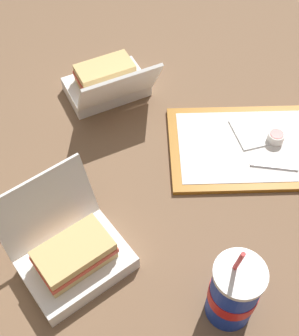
# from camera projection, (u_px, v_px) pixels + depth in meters

# --- Properties ---
(ground_plane) EXTENTS (3.20, 3.20, 0.00)m
(ground_plane) POSITION_uv_depth(u_px,v_px,m) (152.00, 179.00, 1.08)
(ground_plane) COLOR brown
(food_tray) EXTENTS (0.37, 0.27, 0.01)m
(food_tray) POSITION_uv_depth(u_px,v_px,m) (246.00, 147.00, 1.13)
(food_tray) COLOR #A56619
(food_tray) RESTS_ON ground_plane
(ketchup_cup) EXTENTS (0.04, 0.04, 0.02)m
(ketchup_cup) POSITION_uv_depth(u_px,v_px,m) (276.00, 137.00, 1.12)
(ketchup_cup) COLOR white
(ketchup_cup) RESTS_ON food_tray
(napkin_stack) EXTENTS (0.12, 0.12, 0.00)m
(napkin_stack) POSITION_uv_depth(u_px,v_px,m) (255.00, 131.00, 1.15)
(napkin_stack) COLOR white
(napkin_stack) RESTS_ON food_tray
(plastic_fork) EXTENTS (0.11, 0.03, 0.00)m
(plastic_fork) POSITION_uv_depth(u_px,v_px,m) (274.00, 166.00, 1.08)
(plastic_fork) COLOR white
(plastic_fork) RESTS_ON food_tray
(clamshell_sandwich_corner) EXTENTS (0.28, 0.28, 0.17)m
(clamshell_sandwich_corner) POSITION_uv_depth(u_px,v_px,m) (73.00, 255.00, 0.91)
(clamshell_sandwich_corner) COLOR white
(clamshell_sandwich_corner) RESTS_ON ground_plane
(clamshell_sandwich_left) EXTENTS (0.26, 0.26, 0.15)m
(clamshell_sandwich_left) POSITION_uv_depth(u_px,v_px,m) (107.00, 83.00, 1.21)
(clamshell_sandwich_left) COLOR white
(clamshell_sandwich_left) RESTS_ON ground_plane
(soda_cup_front) EXTENTS (0.09, 0.09, 0.22)m
(soda_cup_front) POSITION_uv_depth(u_px,v_px,m) (234.00, 292.00, 0.83)
(soda_cup_front) COLOR #1938B7
(soda_cup_front) RESTS_ON ground_plane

